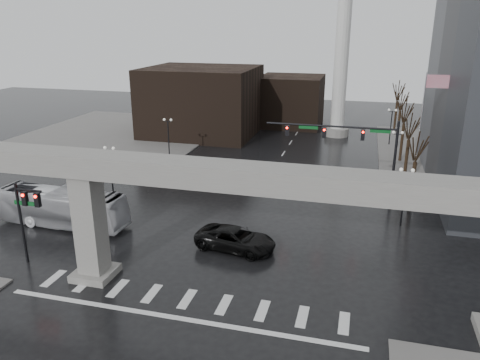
{
  "coord_description": "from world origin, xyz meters",
  "views": [
    {
      "loc": [
        9.66,
        -24.51,
        16.44
      ],
      "look_at": [
        0.66,
        9.35,
        4.5
      ],
      "focal_mm": 35.0,
      "sensor_mm": 36.0,
      "label": 1
    }
  ],
  "objects": [
    {
      "name": "ground",
      "position": [
        0.0,
        0.0,
        0.0
      ],
      "size": [
        160.0,
        160.0,
        0.0
      ],
      "primitive_type": "plane",
      "color": "black",
      "rests_on": "ground"
    },
    {
      "name": "sidewalk_nw",
      "position": [
        -26.0,
        36.0,
        0.07
      ],
      "size": [
        28.0,
        36.0,
        0.15
      ],
      "primitive_type": "cube",
      "color": "slate",
      "rests_on": "ground"
    },
    {
      "name": "elevated_guideway",
      "position": [
        1.26,
        0.0,
        6.88
      ],
      "size": [
        48.0,
        2.6,
        8.7
      ],
      "color": "gray",
      "rests_on": "ground"
    },
    {
      "name": "building_far_left",
      "position": [
        -14.0,
        42.0,
        5.0
      ],
      "size": [
        16.0,
        14.0,
        10.0
      ],
      "primitive_type": "cube",
      "color": "black",
      "rests_on": "ground"
    },
    {
      "name": "building_far_mid",
      "position": [
        -2.0,
        52.0,
        4.0
      ],
      "size": [
        10.0,
        10.0,
        8.0
      ],
      "primitive_type": "cube",
      "color": "black",
      "rests_on": "ground"
    },
    {
      "name": "smokestack",
      "position": [
        6.0,
        46.0,
        13.35
      ],
      "size": [
        3.6,
        3.6,
        30.0
      ],
      "color": "silver",
      "rests_on": "ground"
    },
    {
      "name": "signal_mast_arm",
      "position": [
        8.99,
        18.8,
        5.83
      ],
      "size": [
        12.12,
        0.43,
        8.0
      ],
      "color": "black",
      "rests_on": "ground"
    },
    {
      "name": "signal_left_pole",
      "position": [
        -12.25,
        0.5,
        4.07
      ],
      "size": [
        2.3,
        0.3,
        6.0
      ],
      "color": "black",
      "rests_on": "ground"
    },
    {
      "name": "flagpole_assembly",
      "position": [
        15.29,
        22.0,
        7.53
      ],
      "size": [
        2.06,
        0.12,
        12.0
      ],
      "color": "silver",
      "rests_on": "ground"
    },
    {
      "name": "lamp_right_0",
      "position": [
        13.5,
        14.0,
        3.47
      ],
      "size": [
        1.22,
        0.32,
        5.11
      ],
      "color": "black",
      "rests_on": "ground"
    },
    {
      "name": "lamp_right_1",
      "position": [
        13.5,
        28.0,
        3.47
      ],
      "size": [
        1.22,
        0.32,
        5.11
      ],
      "color": "black",
      "rests_on": "ground"
    },
    {
      "name": "lamp_right_2",
      "position": [
        13.5,
        42.0,
        3.47
      ],
      "size": [
        1.22,
        0.32,
        5.11
      ],
      "color": "black",
      "rests_on": "ground"
    },
    {
      "name": "lamp_left_0",
      "position": [
        -13.5,
        14.0,
        3.47
      ],
      "size": [
        1.22,
        0.32,
        5.11
      ],
      "color": "black",
      "rests_on": "ground"
    },
    {
      "name": "lamp_left_1",
      "position": [
        -13.5,
        28.0,
        3.47
      ],
      "size": [
        1.22,
        0.32,
        5.11
      ],
      "color": "black",
      "rests_on": "ground"
    },
    {
      "name": "lamp_left_2",
      "position": [
        -13.5,
        42.0,
        3.47
      ],
      "size": [
        1.22,
        0.32,
        5.11
      ],
      "color": "black",
      "rests_on": "ground"
    },
    {
      "name": "tree_right_0",
      "position": [
        14.53,
        18.02,
        2.79
      ],
      "size": [
        1.09,
        1.58,
        7.5
      ],
      "color": "black",
      "rests_on": "ground"
    },
    {
      "name": "tree_right_1",
      "position": [
        14.53,
        26.02,
        2.85
      ],
      "size": [
        1.09,
        1.61,
        7.67
      ],
      "color": "black",
      "rests_on": "ground"
    },
    {
      "name": "tree_right_2",
      "position": [
        14.53,
        34.02,
        2.91
      ],
      "size": [
        1.1,
        1.63,
        7.85
      ],
      "color": "black",
      "rests_on": "ground"
    },
    {
      "name": "tree_right_3",
      "position": [
        14.53,
        42.02,
        2.98
      ],
      "size": [
        1.11,
        1.66,
        8.02
      ],
      "color": "black",
      "rests_on": "ground"
    },
    {
      "name": "tree_right_4",
      "position": [
        14.53,
        50.02,
        3.04
      ],
      "size": [
        1.12,
        1.69,
        8.19
      ],
      "color": "black",
      "rests_on": "ground"
    },
    {
      "name": "pickup_truck",
      "position": [
        1.14,
        6.25,
        0.85
      ],
      "size": [
        6.45,
        3.71,
        1.69
      ],
      "primitive_type": "imported",
      "rotation": [
        0.0,
        0.0,
        1.42
      ],
      "color": "black",
      "rests_on": "ground"
    },
    {
      "name": "city_bus",
      "position": [
        -14.25,
        6.83,
        1.62
      ],
      "size": [
        11.7,
        3.1,
        3.23
      ],
      "primitive_type": "imported",
      "rotation": [
        0.0,
        0.0,
        1.54
      ],
      "color": "silver",
      "rests_on": "ground"
    },
    {
      "name": "far_car",
      "position": [
        -1.85,
        21.84,
        0.81
      ],
      "size": [
        2.56,
        4.96,
        1.61
      ],
      "primitive_type": "imported",
      "rotation": [
        0.0,
        0.0,
        -0.14
      ],
      "color": "black",
      "rests_on": "ground"
    }
  ]
}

